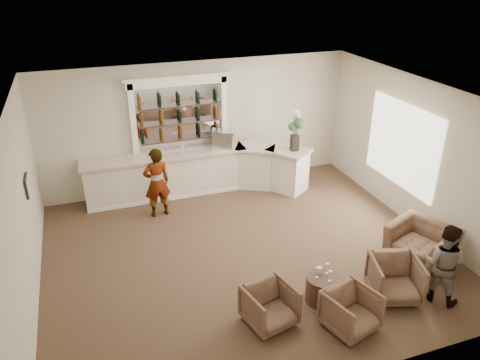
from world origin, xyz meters
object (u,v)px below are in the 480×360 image
bar_counter (199,172)px  armchair_center (351,311)px  sommelier (157,183)px  armchair_right (395,279)px  flower_vase (295,128)px  guest (443,263)px  armchair_far (421,244)px  cocktail_table (323,288)px  armchair_left (270,306)px  espresso_machine (222,139)px

bar_counter → armchair_center: size_ratio=7.25×
sommelier → bar_counter: bearing=-152.8°
armchair_right → flower_vase: size_ratio=0.80×
armchair_center → armchair_right: 1.25m
guest → flower_vase: size_ratio=1.42×
sommelier → armchair_far: 5.87m
sommelier → armchair_right: 5.57m
cocktail_table → armchair_left: (-1.12, -0.22, 0.11)m
armchair_left → flower_vase: (2.47, 4.36, 1.38)m
armchair_center → espresso_machine: bearing=77.6°
bar_counter → armchair_left: (-0.15, -5.06, -0.22)m
armchair_right → armchair_far: (1.17, 0.76, -0.01)m
guest → armchair_right: size_ratio=1.76×
armchair_far → bar_counter: bearing=-165.3°
sommelier → armchair_center: bearing=108.6°
sommelier → flower_vase: bearing=175.1°
bar_counter → sommelier: 1.50m
flower_vase → bar_counter: bearing=163.0°
cocktail_table → espresso_machine: (-0.30, 4.93, 1.12)m
armchair_center → espresso_machine: espresso_machine is taller
sommelier → cocktail_table: bearing=111.8°
espresso_machine → sommelier: bearing=-133.7°
sommelier → armchair_left: bearing=97.4°
cocktail_table → flower_vase: size_ratio=0.57×
armchair_far → flower_vase: (-1.07, 3.71, 1.36)m
bar_counter → flower_vase: (2.31, -0.71, 1.17)m
armchair_right → armchair_center: bearing=-142.6°
armchair_left → armchair_far: size_ratio=0.66×
cocktail_table → guest: bearing=-17.9°
guest → espresso_machine: (-2.27, 5.57, 0.61)m
cocktail_table → flower_vase: bearing=71.9°
flower_vase → sommelier: bearing=-178.2°
sommelier → guest: 6.24m
cocktail_table → armchair_right: bearing=-15.0°
guest → armchair_right: (-0.71, 0.30, -0.36)m
bar_counter → armchair_right: size_ratio=6.66×
espresso_machine → flower_vase: flower_vase is taller
guest → flower_vase: flower_vase is taller
sommelier → guest: bearing=125.0°
armchair_left → sommelier: bearing=91.2°
bar_counter → guest: (2.93, -5.48, 0.18)m
bar_counter → guest: size_ratio=3.79×
armchair_far → espresso_machine: (-2.73, 4.51, 0.98)m
armchair_left → armchair_center: bearing=-37.7°
bar_counter → armchair_far: (3.39, -4.42, -0.19)m
bar_counter → armchair_right: bearing=-66.9°
armchair_left → armchair_center: armchair_center is taller
bar_counter → sommelier: bearing=-146.1°
bar_counter → espresso_machine: bearing=7.4°
armchair_left → espresso_machine: bearing=68.1°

